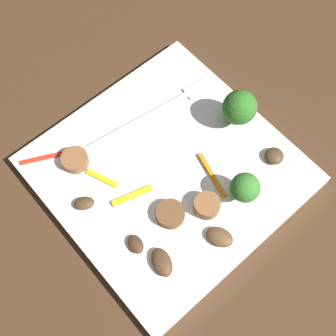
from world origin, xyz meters
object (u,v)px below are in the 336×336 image
object	(u,v)px
sausage_slice_0	(75,160)
mushroom_2	(162,262)
plate	(168,171)
sausage_slice_1	(207,205)
fork	(159,110)
mushroom_3	(220,237)
pepper_strip_0	(134,197)
pepper_strip_3	(42,158)
sausage_slice_2	(170,214)
pepper_strip_1	(212,175)
mushroom_1	(274,156)
mushroom_0	(136,244)
broccoli_floret_1	(240,108)
mushroom_4	(84,203)
pepper_strip_2	(102,178)
broccoli_floret_0	(245,188)

from	to	relation	value
sausage_slice_0	mushroom_2	distance (m)	0.15
plate	sausage_slice_1	world-z (taller)	sausage_slice_1
fork	sausage_slice_1	distance (m)	0.14
mushroom_3	pepper_strip_0	bearing A→B (deg)	112.42
mushroom_2	plate	bearing A→B (deg)	45.49
mushroom_3	pepper_strip_3	xyz separation A→B (m)	(-0.09, 0.20, -0.00)
sausage_slice_2	pepper_strip_1	bearing A→B (deg)	3.72
mushroom_1	pepper_strip_3	xyz separation A→B (m)	(-0.20, 0.18, -0.00)
mushroom_0	sausage_slice_2	bearing A→B (deg)	0.55
broccoli_floret_1	mushroom_0	xyz separation A→B (m)	(-0.19, -0.04, -0.03)
mushroom_3	pepper_strip_1	size ratio (longest dim) A/B	0.50
broccoli_floret_1	sausage_slice_2	size ratio (longest dim) A/B	1.67
fork	mushroom_0	size ratio (longest dim) A/B	8.18
pepper_strip_1	broccoli_floret_1	bearing A→B (deg)	24.75
broccoli_floret_1	mushroom_4	size ratio (longest dim) A/B	2.37
pepper_strip_1	pepper_strip_3	size ratio (longest dim) A/B	1.17
mushroom_1	pepper_strip_2	distance (m)	0.20
mushroom_3	pepper_strip_1	xyz separation A→B (m)	(0.04, 0.06, -0.00)
mushroom_4	pepper_strip_1	xyz separation A→B (m)	(0.13, -0.07, -0.00)
fork	pepper_strip_2	xyz separation A→B (m)	(-0.11, -0.03, 0.00)
fork	sausage_slice_2	world-z (taller)	sausage_slice_2
mushroom_3	mushroom_4	bearing A→B (deg)	124.32
mushroom_3	mushroom_1	bearing A→B (deg)	13.60
pepper_strip_1	mushroom_1	bearing A→B (deg)	-23.68
fork	mushroom_0	xyz separation A→B (m)	(-0.13, -0.11, 0.00)
pepper_strip_2	fork	bearing A→B (deg)	13.97
broccoli_floret_0	sausage_slice_1	distance (m)	0.05
fork	broccoli_floret_1	size ratio (longest dim) A/B	3.36
pepper_strip_0	pepper_strip_1	world-z (taller)	pepper_strip_1
broccoli_floret_1	mushroom_2	xyz separation A→B (m)	(-0.18, -0.07, -0.03)
mushroom_0	mushroom_2	distance (m)	0.03
fork	broccoli_floret_0	world-z (taller)	broccoli_floret_0
plate	pepper_strip_1	distance (m)	0.05
mushroom_1	pepper_strip_1	world-z (taller)	mushroom_1
mushroom_0	mushroom_4	world-z (taller)	mushroom_4
plate	pepper_strip_3	size ratio (longest dim) A/B	5.28
fork	pepper_strip_3	bearing A→B (deg)	172.99
pepper_strip_0	pepper_strip_1	bearing A→B (deg)	-24.50
broccoli_floret_0	mushroom_4	xyz separation A→B (m)	(-0.14, 0.11, -0.02)
broccoli_floret_1	mushroom_1	xyz separation A→B (m)	(-0.00, -0.06, -0.03)
sausage_slice_2	pepper_strip_0	world-z (taller)	sausage_slice_2
pepper_strip_3	mushroom_0	bearing A→B (deg)	-83.67
mushroom_3	pepper_strip_2	world-z (taller)	mushroom_3
sausage_slice_2	mushroom_2	xyz separation A→B (m)	(-0.04, -0.03, -0.00)
mushroom_1	mushroom_4	xyz separation A→B (m)	(-0.20, 0.10, -0.00)
broccoli_floret_1	sausage_slice_1	bearing A→B (deg)	-150.86
mushroom_4	pepper_strip_1	bearing A→B (deg)	-27.48
mushroom_0	pepper_strip_3	xyz separation A→B (m)	(-0.02, 0.15, -0.00)
sausage_slice_2	mushroom_1	bearing A→B (deg)	-10.84
pepper_strip_1	mushroom_2	bearing A→B (deg)	-160.74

